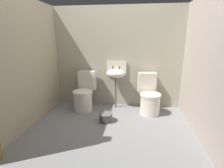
{
  "coord_description": "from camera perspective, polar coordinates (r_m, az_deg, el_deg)",
  "views": [
    {
      "loc": [
        0.38,
        -2.58,
        1.47
      ],
      "look_at": [
        0.0,
        0.28,
        0.7
      ],
      "focal_mm": 27.82,
      "sensor_mm": 36.0,
      "label": 1
    }
  ],
  "objects": [
    {
      "name": "ground_plane",
      "position": [
        3.01,
        -0.73,
        -15.14
      ],
      "size": [
        3.12,
        2.65,
        0.08
      ],
      "primitive_type": "cube",
      "color": "slate"
    },
    {
      "name": "wall_back",
      "position": [
        3.8,
        1.8,
        8.67
      ],
      "size": [
        3.12,
        0.1,
        2.11
      ],
      "primitive_type": "cube",
      "color": "#A59F87",
      "rests_on": "ground"
    },
    {
      "name": "wall_left",
      "position": [
        3.25,
        -26.1,
        6.11
      ],
      "size": [
        0.1,
        2.45,
        2.11
      ],
      "primitive_type": "cube",
      "color": "tan",
      "rests_on": "ground"
    },
    {
      "name": "wall_right",
      "position": [
        2.9,
        28.39,
        4.94
      ],
      "size": [
        0.1,
        2.45,
        2.11
      ],
      "primitive_type": "cube",
      "color": "#AC9A8F",
      "rests_on": "ground"
    },
    {
      "name": "toilet_left",
      "position": [
        3.69,
        -9.07,
        -3.38
      ],
      "size": [
        0.43,
        0.62,
        0.78
      ],
      "rotation": [
        0.0,
        0.0,
        3.06
      ],
      "color": "silver",
      "rests_on": "ground"
    },
    {
      "name": "toilet_right",
      "position": [
        3.56,
        12.07,
        -4.24
      ],
      "size": [
        0.49,
        0.66,
        0.78
      ],
      "rotation": [
        0.0,
        0.0,
        3.35
      ],
      "color": "silver",
      "rests_on": "ground"
    },
    {
      "name": "sink",
      "position": [
        3.63,
        1.29,
        3.58
      ],
      "size": [
        0.42,
        0.35,
        0.99
      ],
      "color": "#565359",
      "rests_on": "ground"
    },
    {
      "name": "bucket",
      "position": [
        3.19,
        -2.05,
        -10.8
      ],
      "size": [
        0.25,
        0.25,
        0.16
      ],
      "color": "#565359",
      "rests_on": "ground"
    }
  ]
}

